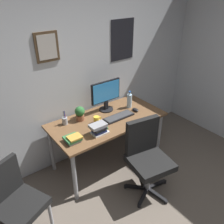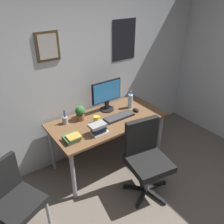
% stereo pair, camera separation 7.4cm
% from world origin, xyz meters
% --- Properties ---
extents(wall_back, '(4.40, 0.10, 2.60)m').
position_xyz_m(wall_back, '(0.00, 2.15, 1.30)').
color(wall_back, silver).
rests_on(wall_back, ground_plane).
extents(desk, '(1.54, 0.75, 0.72)m').
position_xyz_m(desk, '(0.20, 1.69, 0.65)').
color(desk, brown).
rests_on(desk, ground_plane).
extents(office_chair, '(0.57, 0.57, 0.95)m').
position_xyz_m(office_chair, '(0.28, 1.02, 0.53)').
color(office_chair, black).
rests_on(office_chair, ground_plane).
extents(side_chair, '(0.55, 0.55, 0.88)m').
position_xyz_m(side_chair, '(-1.18, 1.33, 0.50)').
color(side_chair, black).
rests_on(side_chair, ground_plane).
extents(monitor, '(0.46, 0.20, 0.43)m').
position_xyz_m(monitor, '(0.33, 1.91, 0.96)').
color(monitor, black).
rests_on(monitor, desk).
extents(keyboard, '(0.43, 0.15, 0.03)m').
position_xyz_m(keyboard, '(0.34, 1.63, 0.74)').
color(keyboard, black).
rests_on(keyboard, desk).
extents(computer_mouse, '(0.06, 0.11, 0.04)m').
position_xyz_m(computer_mouse, '(0.64, 1.63, 0.74)').
color(computer_mouse, black).
rests_on(computer_mouse, desk).
extents(water_bottle, '(0.07, 0.07, 0.25)m').
position_xyz_m(water_bottle, '(0.65, 1.77, 0.83)').
color(water_bottle, silver).
rests_on(water_bottle, desk).
extents(coffee_mug_near, '(0.11, 0.08, 0.10)m').
position_xyz_m(coffee_mug_near, '(0.03, 1.69, 0.77)').
color(coffee_mug_near, yellow).
rests_on(coffee_mug_near, desk).
extents(potted_plant, '(0.13, 0.13, 0.20)m').
position_xyz_m(potted_plant, '(-0.10, 1.89, 0.83)').
color(potted_plant, brown).
rests_on(potted_plant, desk).
extents(pen_cup, '(0.07, 0.07, 0.20)m').
position_xyz_m(pen_cup, '(-0.31, 1.92, 0.78)').
color(pen_cup, '#9EA0A5').
rests_on(pen_cup, desk).
extents(book_stack_left, '(0.18, 0.17, 0.07)m').
position_xyz_m(book_stack_left, '(-0.41, 1.52, 0.76)').
color(book_stack_left, gray).
rests_on(book_stack_left, desk).
extents(book_stack_right, '(0.22, 0.15, 0.13)m').
position_xyz_m(book_stack_right, '(-0.08, 1.48, 0.79)').
color(book_stack_right, silver).
rests_on(book_stack_right, desk).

